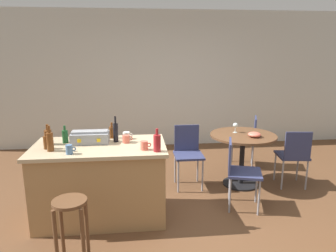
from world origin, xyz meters
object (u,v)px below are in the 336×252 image
(bottle_0, at_px, (116,132))
(cup_1, at_px, (127,135))
(cup_3, at_px, (126,139))
(serving_bowl, at_px, (255,135))
(bottle_4, at_px, (50,141))
(cup_2, at_px, (144,145))
(folding_chair_near, at_px, (247,138))
(bottle_6, at_px, (65,136))
(bottle_1, at_px, (48,137))
(wooden_stool, at_px, (71,219))
(bottle_3, at_px, (47,142))
(cup_0, at_px, (69,149))
(folding_chair_right, at_px, (294,154))
(kitchen_island, at_px, (101,181))
(folding_chair_far, at_px, (188,151))
(bottle_5, at_px, (112,132))
(bottle_2, at_px, (157,143))
(wine_glass, at_px, (235,125))
(toolbox, at_px, (90,137))
(folding_chair_left, at_px, (239,169))
(dining_table, at_px, (243,147))

(bottle_0, distance_m, cup_1, 0.18)
(cup_3, distance_m, serving_bowl, 1.82)
(bottle_4, distance_m, cup_2, 1.00)
(folding_chair_near, xyz_separation_m, bottle_6, (-2.67, -1.29, 0.46))
(bottle_1, bearing_deg, cup_3, -2.01)
(wooden_stool, xyz_separation_m, folding_chair_near, (2.46, 2.28, 0.05))
(folding_chair_near, height_order, serving_bowl, folding_chair_near)
(folding_chair_near, bearing_deg, bottle_6, -154.32)
(wooden_stool, distance_m, folding_chair_near, 3.35)
(bottle_0, height_order, bottle_4, bottle_0)
(bottle_3, relative_size, cup_0, 1.87)
(folding_chair_right, relative_size, cup_3, 7.17)
(kitchen_island, xyz_separation_m, folding_chair_far, (1.16, 0.79, 0.08))
(folding_chair_near, relative_size, cup_2, 7.33)
(bottle_5, bearing_deg, cup_2, -53.35)
(bottle_1, bearing_deg, bottle_2, -17.83)
(bottle_6, xyz_separation_m, wine_glass, (2.26, 0.69, -0.09))
(folding_chair_far, bearing_deg, cup_0, -143.17)
(cup_2, height_order, cup_3, cup_2)
(wooden_stool, height_order, serving_bowl, serving_bowl)
(toolbox, height_order, bottle_1, bottle_1)
(kitchen_island, xyz_separation_m, bottle_5, (0.13, 0.30, 0.52))
(folding_chair_left, bearing_deg, bottle_2, -161.57)
(folding_chair_left, distance_m, toolbox, 1.84)
(cup_0, bearing_deg, bottle_5, 55.23)
(folding_chair_far, relative_size, bottle_0, 2.87)
(bottle_2, bearing_deg, toolbox, 152.13)
(folding_chair_near, height_order, bottle_6, bottle_6)
(dining_table, height_order, bottle_4, bottle_4)
(cup_1, distance_m, wine_glass, 1.67)
(folding_chair_left, xyz_separation_m, bottle_2, (-1.03, -0.34, 0.47))
(bottle_0, relative_size, bottle_5, 1.56)
(dining_table, bearing_deg, toolbox, -163.28)
(wine_glass, bearing_deg, cup_2, -142.07)
(bottle_2, distance_m, bottle_6, 1.13)
(folding_chair_right, bearing_deg, cup_1, -172.10)
(toolbox, bearing_deg, bottle_6, 170.97)
(bottle_1, distance_m, bottle_2, 1.28)
(folding_chair_near, distance_m, wine_glass, 0.81)
(cup_2, relative_size, cup_3, 0.99)
(folding_chair_far, relative_size, bottle_3, 4.43)
(folding_chair_far, distance_m, wine_glass, 0.79)
(kitchen_island, bearing_deg, serving_bowl, 15.65)
(kitchen_island, xyz_separation_m, cup_2, (0.51, -0.21, 0.49))
(bottle_1, distance_m, bottle_5, 0.73)
(folding_chair_near, bearing_deg, cup_3, -145.24)
(bottle_5, bearing_deg, folding_chair_left, -8.77)
(folding_chair_right, bearing_deg, wine_glass, 160.36)
(wine_glass, relative_size, serving_bowl, 0.80)
(cup_3, bearing_deg, bottle_4, -164.12)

